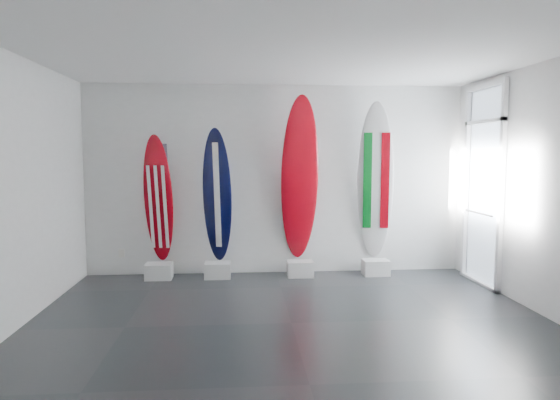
{
  "coord_description": "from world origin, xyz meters",
  "views": [
    {
      "loc": [
        -0.55,
        -5.54,
        1.91
      ],
      "look_at": [
        -0.02,
        1.4,
        1.28
      ],
      "focal_mm": 32.36,
      "sensor_mm": 36.0,
      "label": 1
    }
  ],
  "objects": [
    {
      "name": "glass_door",
      "position": [
        2.97,
        1.55,
        1.43
      ],
      "size": [
        0.12,
        1.16,
        2.85
      ],
      "primitive_type": null,
      "color": "white",
      "rests_on": "floor"
    },
    {
      "name": "display_block_italy",
      "position": [
        1.56,
        2.18,
        0.12
      ],
      "size": [
        0.4,
        0.3,
        0.24
      ],
      "primitive_type": "cube",
      "color": "silver",
      "rests_on": "floor"
    },
    {
      "name": "display_block_swiss",
      "position": [
        0.36,
        2.18,
        0.12
      ],
      "size": [
        0.4,
        0.3,
        0.24
      ],
      "primitive_type": "cube",
      "color": "silver",
      "rests_on": "floor"
    },
    {
      "name": "wall_back",
      "position": [
        0.0,
        2.5,
        1.5
      ],
      "size": [
        6.0,
        0.0,
        6.0
      ],
      "primitive_type": "plane",
      "rotation": [
        1.57,
        0.0,
        0.0
      ],
      "color": "silver",
      "rests_on": "ground"
    },
    {
      "name": "surfboard_swiss",
      "position": [
        0.36,
        2.28,
        1.52
      ],
      "size": [
        0.61,
        0.52,
        2.58
      ],
      "primitive_type": "ellipsoid",
      "rotation": [
        0.16,
        0.0,
        0.04
      ],
      "color": "maroon",
      "rests_on": "display_block_swiss"
    },
    {
      "name": "wall_left",
      "position": [
        -3.0,
        0.0,
        1.5
      ],
      "size": [
        0.0,
        5.0,
        5.0
      ],
      "primitive_type": "plane",
      "rotation": [
        1.57,
        0.0,
        1.57
      ],
      "color": "silver",
      "rests_on": "ground"
    },
    {
      "name": "wall_outlet",
      "position": [
        -2.45,
        2.48,
        0.35
      ],
      "size": [
        0.09,
        0.02,
        0.13
      ],
      "primitive_type": "cube",
      "color": "silver",
      "rests_on": "wall_back"
    },
    {
      "name": "wall_front",
      "position": [
        0.0,
        -2.5,
        1.5
      ],
      "size": [
        6.0,
        0.0,
        6.0
      ],
      "primitive_type": "plane",
      "rotation": [
        -1.57,
        0.0,
        0.0
      ],
      "color": "silver",
      "rests_on": "ground"
    },
    {
      "name": "display_block_usa",
      "position": [
        -1.83,
        2.18,
        0.12
      ],
      "size": [
        0.4,
        0.3,
        0.24
      ],
      "primitive_type": "cube",
      "color": "silver",
      "rests_on": "floor"
    },
    {
      "name": "floor",
      "position": [
        0.0,
        0.0,
        0.0
      ],
      "size": [
        6.0,
        6.0,
        0.0
      ],
      "primitive_type": "plane",
      "color": "black",
      "rests_on": "ground"
    },
    {
      "name": "surfboard_italy",
      "position": [
        1.56,
        2.28,
        1.48
      ],
      "size": [
        0.65,
        0.53,
        2.49
      ],
      "primitive_type": "ellipsoid",
      "rotation": [
        0.13,
        0.0,
        -0.24
      ],
      "color": "white",
      "rests_on": "display_block_italy"
    },
    {
      "name": "surfboard_usa",
      "position": [
        -1.83,
        2.28,
        1.22
      ],
      "size": [
        0.5,
        0.44,
        1.98
      ],
      "primitive_type": "ellipsoid",
      "rotation": [
        0.15,
        0.0,
        -0.14
      ],
      "color": "maroon",
      "rests_on": "display_block_usa"
    },
    {
      "name": "ceiling",
      "position": [
        0.0,
        0.0,
        3.0
      ],
      "size": [
        6.0,
        6.0,
        0.0
      ],
      "primitive_type": "plane",
      "rotation": [
        3.14,
        0.0,
        0.0
      ],
      "color": "white",
      "rests_on": "wall_back"
    },
    {
      "name": "wall_right",
      "position": [
        3.0,
        0.0,
        1.5
      ],
      "size": [
        0.0,
        5.0,
        5.0
      ],
      "primitive_type": "plane",
      "rotation": [
        1.57,
        0.0,
        -1.57
      ],
      "color": "silver",
      "rests_on": "ground"
    },
    {
      "name": "surfboard_navy",
      "position": [
        -0.93,
        2.28,
        1.27
      ],
      "size": [
        0.52,
        0.37,
        2.07
      ],
      "primitive_type": "ellipsoid",
      "rotation": [
        0.08,
        0.0,
        -0.31
      ],
      "color": "black",
      "rests_on": "display_block_navy"
    },
    {
      "name": "display_block_navy",
      "position": [
        -0.93,
        2.18,
        0.12
      ],
      "size": [
        0.4,
        0.3,
        0.24
      ],
      "primitive_type": "cube",
      "color": "silver",
      "rests_on": "floor"
    }
  ]
}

